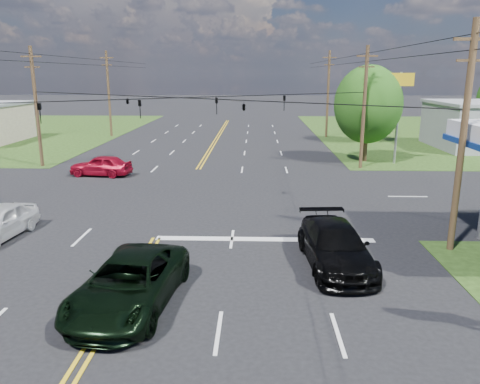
{
  "coord_description": "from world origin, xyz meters",
  "views": [
    {
      "loc": [
        4.55,
        -16.29,
        7.4
      ],
      "look_at": [
        3.8,
        6.0,
        1.74
      ],
      "focal_mm": 35.0,
      "sensor_mm": 36.0,
      "label": 1
    }
  ],
  "objects_px": {
    "pole_ne": "(364,106)",
    "tree_right_a": "(368,105)",
    "pole_nw": "(36,106)",
    "tree_right_b": "(365,104)",
    "pole_se": "(463,136)",
    "pole_right_far": "(328,93)",
    "pole_left_far": "(109,93)",
    "pickup_dkgreen": "(129,283)",
    "suv_black": "(335,246)"
  },
  "relations": [
    {
      "from": "pole_nw",
      "to": "tree_right_b",
      "type": "height_order",
      "value": "pole_nw"
    },
    {
      "from": "pole_nw",
      "to": "pickup_dkgreen",
      "type": "xyz_separation_m",
      "value": [
        13.5,
        -23.48,
        -4.09
      ]
    },
    {
      "from": "pole_nw",
      "to": "pole_left_far",
      "type": "relative_size",
      "value": 0.95
    },
    {
      "from": "pole_left_far",
      "to": "pole_se",
      "type": "bearing_deg",
      "value": -54.9
    },
    {
      "from": "tree_right_a",
      "to": "tree_right_b",
      "type": "xyz_separation_m",
      "value": [
        2.5,
        12.0,
        -0.65
      ]
    },
    {
      "from": "pole_ne",
      "to": "suv_black",
      "type": "distance_m",
      "value": 20.99
    },
    {
      "from": "pickup_dkgreen",
      "to": "suv_black",
      "type": "xyz_separation_m",
      "value": [
        7.21,
        3.58,
        0.01
      ]
    },
    {
      "from": "pickup_dkgreen",
      "to": "pole_right_far",
      "type": "bearing_deg",
      "value": 79.99
    },
    {
      "from": "pole_left_far",
      "to": "tree_right_b",
      "type": "relative_size",
      "value": 1.41
    },
    {
      "from": "pole_ne",
      "to": "tree_right_a",
      "type": "relative_size",
      "value": 1.16
    },
    {
      "from": "pole_se",
      "to": "pole_nw",
      "type": "height_order",
      "value": "same"
    },
    {
      "from": "pole_right_far",
      "to": "pickup_dkgreen",
      "type": "relative_size",
      "value": 1.69
    },
    {
      "from": "pole_ne",
      "to": "tree_right_a",
      "type": "distance_m",
      "value": 3.16
    },
    {
      "from": "pole_se",
      "to": "tree_right_a",
      "type": "bearing_deg",
      "value": 87.27
    },
    {
      "from": "pole_right_far",
      "to": "tree_right_b",
      "type": "distance_m",
      "value": 5.4
    },
    {
      "from": "pole_right_far",
      "to": "pole_ne",
      "type": "bearing_deg",
      "value": -90.0
    },
    {
      "from": "pole_nw",
      "to": "tree_right_b",
      "type": "bearing_deg",
      "value": 26.95
    },
    {
      "from": "pole_se",
      "to": "pole_right_far",
      "type": "relative_size",
      "value": 0.95
    },
    {
      "from": "pole_left_far",
      "to": "tree_right_a",
      "type": "bearing_deg",
      "value": -30.65
    },
    {
      "from": "tree_right_a",
      "to": "pickup_dkgreen",
      "type": "height_order",
      "value": "tree_right_a"
    },
    {
      "from": "pole_se",
      "to": "pickup_dkgreen",
      "type": "bearing_deg",
      "value": -156.33
    },
    {
      "from": "tree_right_b",
      "to": "suv_black",
      "type": "xyz_separation_m",
      "value": [
        -8.79,
        -34.89,
        -3.39
      ]
    },
    {
      "from": "pole_right_far",
      "to": "pickup_dkgreen",
      "type": "height_order",
      "value": "pole_right_far"
    },
    {
      "from": "tree_right_b",
      "to": "pole_nw",
      "type": "bearing_deg",
      "value": -153.05
    },
    {
      "from": "pole_se",
      "to": "suv_black",
      "type": "bearing_deg",
      "value": -160.29
    },
    {
      "from": "pole_ne",
      "to": "pole_right_far",
      "type": "bearing_deg",
      "value": 90.0
    },
    {
      "from": "pole_se",
      "to": "suv_black",
      "type": "xyz_separation_m",
      "value": [
        -5.29,
        -1.89,
        -4.08
      ]
    },
    {
      "from": "tree_right_b",
      "to": "pole_left_far",
      "type": "bearing_deg",
      "value": 172.28
    },
    {
      "from": "pole_left_far",
      "to": "pole_ne",
      "type": "bearing_deg",
      "value": -36.16
    },
    {
      "from": "pole_se",
      "to": "pole_right_far",
      "type": "height_order",
      "value": "pole_right_far"
    },
    {
      "from": "pole_left_far",
      "to": "pole_right_far",
      "type": "relative_size",
      "value": 1.0
    },
    {
      "from": "pole_nw",
      "to": "pole_left_far",
      "type": "xyz_separation_m",
      "value": [
        0.0,
        19.0,
        0.25
      ]
    },
    {
      "from": "pole_se",
      "to": "pole_nw",
      "type": "relative_size",
      "value": 1.0
    },
    {
      "from": "pole_nw",
      "to": "pole_right_far",
      "type": "xyz_separation_m",
      "value": [
        26.0,
        19.0,
        0.25
      ]
    },
    {
      "from": "pole_se",
      "to": "pole_right_far",
      "type": "xyz_separation_m",
      "value": [
        0.0,
        37.0,
        0.25
      ]
    },
    {
      "from": "pole_right_far",
      "to": "tree_right_a",
      "type": "xyz_separation_m",
      "value": [
        1.0,
        -16.0,
        -0.3
      ]
    },
    {
      "from": "pole_nw",
      "to": "pole_right_far",
      "type": "relative_size",
      "value": 0.95
    },
    {
      "from": "pole_se",
      "to": "tree_right_a",
      "type": "distance_m",
      "value": 21.02
    },
    {
      "from": "tree_right_b",
      "to": "pickup_dkgreen",
      "type": "relative_size",
      "value": 1.2
    },
    {
      "from": "pole_se",
      "to": "tree_right_b",
      "type": "xyz_separation_m",
      "value": [
        3.5,
        33.0,
        -0.7
      ]
    },
    {
      "from": "tree_right_a",
      "to": "tree_right_b",
      "type": "bearing_deg",
      "value": 78.23
    },
    {
      "from": "pole_se",
      "to": "pole_ne",
      "type": "xyz_separation_m",
      "value": [
        0.0,
        18.0,
        0.0
      ]
    },
    {
      "from": "tree_right_b",
      "to": "suv_black",
      "type": "relative_size",
      "value": 1.24
    },
    {
      "from": "tree_right_a",
      "to": "tree_right_b",
      "type": "height_order",
      "value": "tree_right_a"
    },
    {
      "from": "pole_ne",
      "to": "suv_black",
      "type": "bearing_deg",
      "value": -104.88
    },
    {
      "from": "pole_nw",
      "to": "pole_se",
      "type": "bearing_deg",
      "value": -34.7
    },
    {
      "from": "pole_right_far",
      "to": "tree_right_a",
      "type": "distance_m",
      "value": 16.03
    },
    {
      "from": "pole_se",
      "to": "pole_ne",
      "type": "bearing_deg",
      "value": 90.0
    },
    {
      "from": "tree_right_a",
      "to": "suv_black",
      "type": "distance_m",
      "value": 24.08
    },
    {
      "from": "pole_right_far",
      "to": "suv_black",
      "type": "distance_m",
      "value": 39.49
    }
  ]
}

